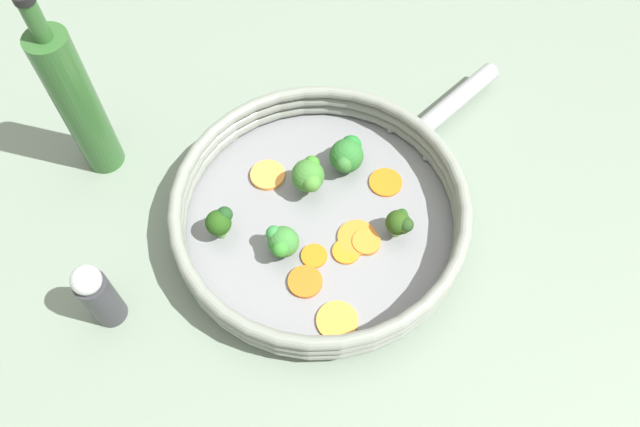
{
  "coord_description": "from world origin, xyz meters",
  "views": [
    {
      "loc": [
        -0.12,
        -0.35,
        0.67
      ],
      "look_at": [
        0.0,
        0.0,
        0.03
      ],
      "focal_mm": 35.0,
      "sensor_mm": 36.0,
      "label": 1
    }
  ],
  "objects_px": {
    "carrot_slice_1": "(268,175)",
    "broccoli_floret_3": "(400,223)",
    "skillet": "(320,223)",
    "carrot_slice_5": "(314,256)",
    "broccoli_floret_1": "(347,156)",
    "oil_bottle": "(78,103)",
    "broccoli_floret_0": "(220,221)",
    "salt_shaker": "(98,295)",
    "broccoli_floret_4": "(307,176)",
    "carrot_slice_2": "(337,321)",
    "carrot_slice_3": "(305,282)",
    "carrot_slice_0": "(346,252)",
    "carrot_slice_7": "(357,238)",
    "carrot_slice_6": "(366,242)",
    "carrot_slice_4": "(386,182)",
    "broccoli_floret_2": "(282,242)"
  },
  "relations": [
    {
      "from": "skillet",
      "to": "broccoli_floret_1",
      "type": "relative_size",
      "value": 7.07
    },
    {
      "from": "carrot_slice_5",
      "to": "broccoli_floret_3",
      "type": "bearing_deg",
      "value": -1.54
    },
    {
      "from": "carrot_slice_3",
      "to": "carrot_slice_0",
      "type": "bearing_deg",
      "value": 20.35
    },
    {
      "from": "carrot_slice_3",
      "to": "oil_bottle",
      "type": "relative_size",
      "value": 0.15
    },
    {
      "from": "carrot_slice_6",
      "to": "broccoli_floret_1",
      "type": "distance_m",
      "value": 0.11
    },
    {
      "from": "carrot_slice_2",
      "to": "carrot_slice_6",
      "type": "distance_m",
      "value": 0.1
    },
    {
      "from": "carrot_slice_1",
      "to": "carrot_slice_2",
      "type": "distance_m",
      "value": 0.21
    },
    {
      "from": "carrot_slice_1",
      "to": "oil_bottle",
      "type": "bearing_deg",
      "value": 151.49
    },
    {
      "from": "broccoli_floret_3",
      "to": "broccoli_floret_2",
      "type": "bearing_deg",
      "value": 171.27
    },
    {
      "from": "carrot_slice_4",
      "to": "broccoli_floret_3",
      "type": "xyz_separation_m",
      "value": [
        -0.01,
        -0.07,
        0.02
      ]
    },
    {
      "from": "carrot_slice_3",
      "to": "carrot_slice_1",
      "type": "bearing_deg",
      "value": 89.84
    },
    {
      "from": "broccoli_floret_0",
      "to": "salt_shaker",
      "type": "relative_size",
      "value": 0.4
    },
    {
      "from": "carrot_slice_0",
      "to": "oil_bottle",
      "type": "relative_size",
      "value": 0.12
    },
    {
      "from": "carrot_slice_4",
      "to": "carrot_slice_7",
      "type": "relative_size",
      "value": 0.88
    },
    {
      "from": "salt_shaker",
      "to": "carrot_slice_5",
      "type": "bearing_deg",
      "value": -3.06
    },
    {
      "from": "carrot_slice_5",
      "to": "salt_shaker",
      "type": "distance_m",
      "value": 0.24
    },
    {
      "from": "broccoli_floret_0",
      "to": "broccoli_floret_3",
      "type": "distance_m",
      "value": 0.21
    },
    {
      "from": "carrot_slice_1",
      "to": "carrot_slice_7",
      "type": "height_order",
      "value": "carrot_slice_1"
    },
    {
      "from": "carrot_slice_4",
      "to": "broccoli_floret_3",
      "type": "relative_size",
      "value": 1.03
    },
    {
      "from": "broccoli_floret_0",
      "to": "salt_shaker",
      "type": "distance_m",
      "value": 0.16
    },
    {
      "from": "skillet",
      "to": "carrot_slice_5",
      "type": "bearing_deg",
      "value": -116.55
    },
    {
      "from": "carrot_slice_0",
      "to": "broccoli_floret_3",
      "type": "height_order",
      "value": "broccoli_floret_3"
    },
    {
      "from": "carrot_slice_3",
      "to": "broccoli_floret_2",
      "type": "bearing_deg",
      "value": 104.91
    },
    {
      "from": "carrot_slice_5",
      "to": "salt_shaker",
      "type": "xyz_separation_m",
      "value": [
        -0.24,
        0.01,
        0.04
      ]
    },
    {
      "from": "skillet",
      "to": "broccoli_floret_1",
      "type": "height_order",
      "value": "broccoli_floret_1"
    },
    {
      "from": "carrot_slice_6",
      "to": "salt_shaker",
      "type": "bearing_deg",
      "value": 177.03
    },
    {
      "from": "skillet",
      "to": "broccoli_floret_0",
      "type": "relative_size",
      "value": 7.67
    },
    {
      "from": "carrot_slice_0",
      "to": "broccoli_floret_0",
      "type": "height_order",
      "value": "broccoli_floret_0"
    },
    {
      "from": "carrot_slice_4",
      "to": "broccoli_floret_2",
      "type": "distance_m",
      "value": 0.16
    },
    {
      "from": "skillet",
      "to": "oil_bottle",
      "type": "distance_m",
      "value": 0.32
    },
    {
      "from": "carrot_slice_6",
      "to": "broccoli_floret_3",
      "type": "height_order",
      "value": "broccoli_floret_3"
    },
    {
      "from": "carrot_slice_7",
      "to": "broccoli_floret_4",
      "type": "bearing_deg",
      "value": 112.79
    },
    {
      "from": "carrot_slice_5",
      "to": "broccoli_floret_1",
      "type": "bearing_deg",
      "value": 53.7
    },
    {
      "from": "carrot_slice_2",
      "to": "oil_bottle",
      "type": "xyz_separation_m",
      "value": [
        -0.21,
        0.31,
        0.1
      ]
    },
    {
      "from": "skillet",
      "to": "carrot_slice_5",
      "type": "height_order",
      "value": "carrot_slice_5"
    },
    {
      "from": "broccoli_floret_4",
      "to": "broccoli_floret_3",
      "type": "bearing_deg",
      "value": -48.16
    },
    {
      "from": "broccoli_floret_1",
      "to": "oil_bottle",
      "type": "xyz_separation_m",
      "value": [
        -0.29,
        0.12,
        0.07
      ]
    },
    {
      "from": "carrot_slice_2",
      "to": "oil_bottle",
      "type": "distance_m",
      "value": 0.39
    },
    {
      "from": "oil_bottle",
      "to": "broccoli_floret_4",
      "type": "bearing_deg",
      "value": -31.05
    },
    {
      "from": "carrot_slice_1",
      "to": "salt_shaker",
      "type": "distance_m",
      "value": 0.25
    },
    {
      "from": "carrot_slice_0",
      "to": "broccoli_floret_3",
      "type": "xyz_separation_m",
      "value": [
        0.07,
        0.0,
        0.02
      ]
    },
    {
      "from": "carrot_slice_5",
      "to": "broccoli_floret_4",
      "type": "height_order",
      "value": "broccoli_floret_4"
    },
    {
      "from": "carrot_slice_4",
      "to": "broccoli_floret_0",
      "type": "distance_m",
      "value": 0.21
    },
    {
      "from": "broccoli_floret_0",
      "to": "oil_bottle",
      "type": "relative_size",
      "value": 0.16
    },
    {
      "from": "carrot_slice_0",
      "to": "carrot_slice_1",
      "type": "xyz_separation_m",
      "value": [
        -0.06,
        0.13,
        0.0
      ]
    },
    {
      "from": "carrot_slice_7",
      "to": "broccoli_floret_4",
      "type": "distance_m",
      "value": 0.09
    },
    {
      "from": "broccoli_floret_0",
      "to": "carrot_slice_6",
      "type": "bearing_deg",
      "value": -23.45
    },
    {
      "from": "carrot_slice_1",
      "to": "broccoli_floret_3",
      "type": "xyz_separation_m",
      "value": [
        0.12,
        -0.13,
        0.02
      ]
    },
    {
      "from": "carrot_slice_1",
      "to": "broccoli_floret_3",
      "type": "bearing_deg",
      "value": -46.05
    },
    {
      "from": "carrot_slice_6",
      "to": "broccoli_floret_0",
      "type": "distance_m",
      "value": 0.17
    }
  ]
}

